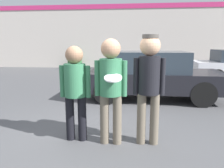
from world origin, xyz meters
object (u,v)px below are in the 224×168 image
Objects in this scene: person_left at (75,85)px; shrub at (75,62)px; person_middle_with_frisbee at (111,82)px; person_right at (149,79)px; parked_car_near at (151,75)px.

person_left reaches higher than shrub.
person_middle_with_frisbee is 1.87× the size of shrub.
person_left is at bearing 179.36° from person_right.
parked_car_near is (0.88, 3.27, -0.34)m from person_middle_with_frisbee.
person_middle_with_frisbee is 0.42× the size of parked_car_near.
parked_car_near is at bearing -58.80° from shrub.
parked_car_near is at bearing 64.78° from person_left.
shrub is (-3.73, 10.87, -0.60)m from person_middle_with_frisbee.
person_middle_with_frisbee reaches higher than shrub.
person_right is (0.63, 0.06, 0.05)m from person_middle_with_frisbee.
person_right is 1.94× the size of shrub.
person_right is at bearing -0.64° from person_left.
person_middle_with_frisbee is 0.97× the size of person_right.
person_right is 11.67m from shrub.
parked_car_near reaches higher than shrub.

